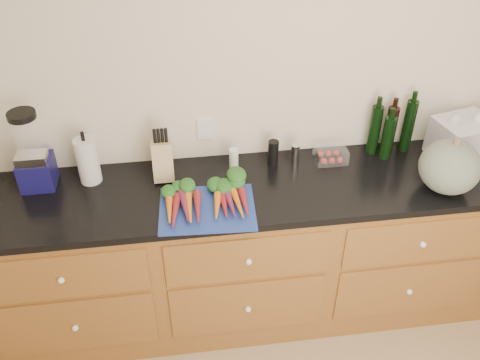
{
  "coord_description": "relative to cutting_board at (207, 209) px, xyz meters",
  "views": [
    {
      "loc": [
        -0.74,
        -0.85,
        2.63
      ],
      "look_at": [
        -0.46,
        1.2,
        1.06
      ],
      "focal_mm": 40.0,
      "sensor_mm": 36.0,
      "label": 1
    }
  ],
  "objects": [
    {
      "name": "cutting_board",
      "position": [
        0.0,
        0.0,
        0.0
      ],
      "size": [
        0.48,
        0.38,
        0.01
      ],
      "primitive_type": "cube",
      "rotation": [
        0.0,
        0.0,
        -0.06
      ],
      "color": "navy",
      "rests_on": "countertop"
    },
    {
      "name": "canister_chrome",
      "position": [
        0.51,
        0.34,
        0.05
      ],
      "size": [
        0.05,
        0.05,
        0.11
      ],
      "primitive_type": "cylinder",
      "color": "silver",
      "rests_on": "countertop"
    },
    {
      "name": "blender_appliance",
      "position": [
        -0.84,
        0.32,
        0.18
      ],
      "size": [
        0.17,
        0.17,
        0.43
      ],
      "color": "#12104B",
      "rests_on": "countertop"
    },
    {
      "name": "tomato_box",
      "position": [
        0.71,
        0.33,
        0.03
      ],
      "size": [
        0.17,
        0.13,
        0.08
      ],
      "primitive_type": "cube",
      "color": "white",
      "rests_on": "countertop"
    },
    {
      "name": "knife_block",
      "position": [
        -0.2,
        0.3,
        0.1
      ],
      "size": [
        0.1,
        0.1,
        0.21
      ],
      "primitive_type": "cube",
      "color": "tan",
      "rests_on": "countertop"
    },
    {
      "name": "grinder_salt",
      "position": [
        0.17,
        0.34,
        0.05
      ],
      "size": [
        0.05,
        0.05,
        0.11
      ],
      "primitive_type": "cylinder",
      "color": "white",
      "rests_on": "countertop"
    },
    {
      "name": "cabinets",
      "position": [
        0.63,
        0.16,
        -0.5
      ],
      "size": [
        3.6,
        0.64,
        0.9
      ],
      "color": "brown",
      "rests_on": "ground"
    },
    {
      "name": "squash",
      "position": [
        1.22,
        0.0,
        0.13
      ],
      "size": [
        0.3,
        0.3,
        0.27
      ],
      "primitive_type": "ellipsoid",
      "color": "#566353",
      "rests_on": "countertop"
    },
    {
      "name": "wall_back",
      "position": [
        0.63,
        0.48,
        0.35
      ],
      "size": [
        4.1,
        0.05,
        2.6
      ],
      "primitive_type": "cube",
      "color": "beige",
      "rests_on": "ground"
    },
    {
      "name": "grocery_bag",
      "position": [
        1.42,
        0.28,
        0.1
      ],
      "size": [
        0.35,
        0.3,
        0.22
      ],
      "primitive_type": null,
      "rotation": [
        0.0,
        0.0,
        0.23
      ],
      "color": "silver",
      "rests_on": "countertop"
    },
    {
      "name": "bottles",
      "position": [
        1.04,
        0.37,
        0.13
      ],
      "size": [
        0.25,
        0.13,
        0.31
      ],
      "color": "black",
      "rests_on": "countertop"
    },
    {
      "name": "carrots",
      "position": [
        -0.0,
        0.05,
        0.03
      ],
      "size": [
        0.43,
        0.32,
        0.06
      ],
      "color": "orange",
      "rests_on": "cutting_board"
    },
    {
      "name": "grinder_pepper",
      "position": [
        0.39,
        0.34,
        0.07
      ],
      "size": [
        0.06,
        0.06,
        0.14
      ],
      "primitive_type": "cylinder",
      "color": "black",
      "rests_on": "countertop"
    },
    {
      "name": "countertop",
      "position": [
        0.63,
        0.16,
        -0.03
      ],
      "size": [
        3.64,
        0.62,
        0.04
      ],
      "primitive_type": "cube",
      "color": "black",
      "rests_on": "cabinets"
    },
    {
      "name": "paper_towel",
      "position": [
        -0.58,
        0.32,
        0.12
      ],
      "size": [
        0.11,
        0.11,
        0.25
      ],
      "primitive_type": "cylinder",
      "color": "silver",
      "rests_on": "countertop"
    }
  ]
}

